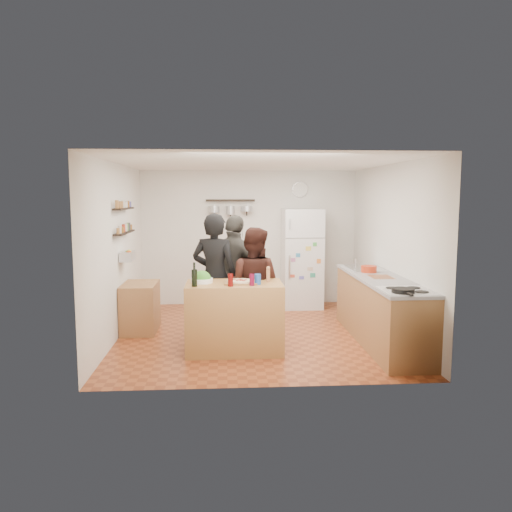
{
  "coord_description": "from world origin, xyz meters",
  "views": [
    {
      "loc": [
        -0.47,
        -7.21,
        2.04
      ],
      "look_at": [
        0.0,
        0.1,
        1.15
      ],
      "focal_mm": 35.0,
      "sensor_mm": 36.0,
      "label": 1
    }
  ],
  "objects": [
    {
      "name": "salad_bowl",
      "position": [
        -0.76,
        -0.76,
        0.94
      ],
      "size": [
        0.29,
        0.29,
        0.06
      ],
      "primitive_type": "cylinder",
      "color": "white",
      "rests_on": "prep_island"
    },
    {
      "name": "person_center",
      "position": [
        -0.07,
        -0.39,
        0.8
      ],
      "size": [
        0.97,
        0.89,
        1.61
      ],
      "primitive_type": "imported",
      "rotation": [
        0.0,
        0.0,
        2.69
      ],
      "color": "black",
      "rests_on": "floor"
    },
    {
      "name": "pizza",
      "position": [
        -0.26,
        -0.83,
        0.94
      ],
      "size": [
        0.34,
        0.34,
        0.02
      ],
      "primitive_type": "cylinder",
      "color": "#CDB887",
      "rests_on": "pizza_board"
    },
    {
      "name": "spice_shelf_upper",
      "position": [
        -1.93,
        0.2,
        1.85
      ],
      "size": [
        0.12,
        1.0,
        0.02
      ],
      "primitive_type": "cube",
      "color": "black",
      "rests_on": "left_wall"
    },
    {
      "name": "produce_basket",
      "position": [
        -1.9,
        0.2,
        1.15
      ],
      "size": [
        0.18,
        0.35,
        0.14
      ],
      "primitive_type": "cube",
      "color": "silver",
      "rests_on": "left_wall"
    },
    {
      "name": "prep_island",
      "position": [
        -0.34,
        -0.81,
        0.46
      ],
      "size": [
        1.25,
        0.72,
        0.91
      ],
      "primitive_type": "cube",
      "color": "#A6703D",
      "rests_on": "floor"
    },
    {
      "name": "wall_clock",
      "position": [
        0.95,
        2.08,
        2.15
      ],
      "size": [
        0.3,
        0.03,
        0.3
      ],
      "primitive_type": "cylinder",
      "rotation": [
        1.57,
        0.0,
        0.0
      ],
      "color": "silver",
      "rests_on": "back_wall"
    },
    {
      "name": "pizza_board",
      "position": [
        -0.26,
        -0.83,
        0.92
      ],
      "size": [
        0.42,
        0.34,
        0.02
      ],
      "primitive_type": "cube",
      "color": "brown",
      "rests_on": "prep_island"
    },
    {
      "name": "red_bowl",
      "position": [
        1.65,
        -0.09,
        0.97
      ],
      "size": [
        0.23,
        0.23,
        0.1
      ],
      "primitive_type": "cylinder",
      "color": "#B62F14",
      "rests_on": "counter_run"
    },
    {
      "name": "pot_rack",
      "position": [
        -0.35,
        2.0,
        1.95
      ],
      "size": [
        0.9,
        0.04,
        0.04
      ],
      "primitive_type": "cube",
      "color": "black",
      "rests_on": "back_wall"
    },
    {
      "name": "wine_glass_far",
      "position": [
        -0.12,
        -1.01,
        0.98
      ],
      "size": [
        0.06,
        0.06,
        0.15
      ],
      "primitive_type": "cylinder",
      "color": "#5C0723",
      "rests_on": "prep_island"
    },
    {
      "name": "sink",
      "position": [
        1.7,
        0.3,
        0.92
      ],
      "size": [
        0.5,
        0.8,
        0.03
      ],
      "primitive_type": "cube",
      "color": "silver",
      "rests_on": "counter_run"
    },
    {
      "name": "salt_canister",
      "position": [
        -0.04,
        -0.93,
        0.98
      ],
      "size": [
        0.08,
        0.08,
        0.13
      ],
      "primitive_type": "cylinder",
      "color": "#1C4C9B",
      "rests_on": "prep_island"
    },
    {
      "name": "cutting_board",
      "position": [
        1.7,
        -0.51,
        0.91
      ],
      "size": [
        0.3,
        0.4,
        0.02
      ],
      "primitive_type": "cube",
      "color": "#9A5B38",
      "rests_on": "counter_run"
    },
    {
      "name": "person_back",
      "position": [
        -0.3,
        0.2,
        0.88
      ],
      "size": [
        1.06,
        0.99,
        1.76
      ],
      "primitive_type": "imported",
      "rotation": [
        0.0,
        0.0,
        2.44
      ],
      "color": "#32312D",
      "rests_on": "floor"
    },
    {
      "name": "wine_bottle",
      "position": [
        -0.84,
        -1.03,
        1.02
      ],
      "size": [
        0.07,
        0.07,
        0.21
      ],
      "primitive_type": "cylinder",
      "color": "black",
      "rests_on": "prep_island"
    },
    {
      "name": "stove_top",
      "position": [
        1.7,
        -1.5,
        0.91
      ],
      "size": [
        0.6,
        0.62,
        0.02
      ],
      "primitive_type": "cube",
      "color": "white",
      "rests_on": "counter_run"
    },
    {
      "name": "room_shell",
      "position": [
        0.0,
        0.39,
        1.25
      ],
      "size": [
        4.2,
        4.2,
        4.2
      ],
      "color": "brown",
      "rests_on": "ground"
    },
    {
      "name": "fridge",
      "position": [
        0.95,
        1.75,
        0.9
      ],
      "size": [
        0.7,
        0.68,
        1.8
      ],
      "primitive_type": "cube",
      "color": "white",
      "rests_on": "floor"
    },
    {
      "name": "side_table",
      "position": [
        -1.74,
        0.25,
        0.36
      ],
      "size": [
        0.5,
        0.8,
        0.73
      ],
      "primitive_type": "cube",
      "color": "#AC7D48",
      "rests_on": "floor"
    },
    {
      "name": "counter_run",
      "position": [
        1.7,
        -0.55,
        0.45
      ],
      "size": [
        0.63,
        2.63,
        0.9
      ],
      "primitive_type": "cube",
      "color": "#9E7042",
      "rests_on": "floor"
    },
    {
      "name": "wine_glass_near",
      "position": [
        -0.39,
        -1.05,
        0.99
      ],
      "size": [
        0.07,
        0.07,
        0.16
      ],
      "primitive_type": "cylinder",
      "color": "#560807",
      "rests_on": "prep_island"
    },
    {
      "name": "person_left",
      "position": [
        -0.61,
        -0.22,
        0.9
      ],
      "size": [
        0.75,
        0.61,
        1.8
      ],
      "primitive_type": "imported",
      "rotation": [
        0.0,
        0.0,
        2.84
      ],
      "color": "black",
      "rests_on": "floor"
    },
    {
      "name": "pepper_mill",
      "position": [
        0.11,
        -0.76,
        0.99
      ],
      "size": [
        0.05,
        0.05,
        0.16
      ],
      "primitive_type": "cylinder",
      "color": "#A56E45",
      "rests_on": "prep_island"
    },
    {
      "name": "skillet",
      "position": [
        1.6,
        -1.64,
        0.95
      ],
      "size": [
        0.26,
        0.26,
        0.05
      ],
      "primitive_type": "cylinder",
      "color": "black",
      "rests_on": "stove_top"
    },
    {
      "name": "spice_shelf_lower",
      "position": [
        -1.93,
        0.2,
        1.5
      ],
      "size": [
        0.12,
        1.0,
        0.02
      ],
      "primitive_type": "cube",
      "color": "black",
      "rests_on": "left_wall"
    }
  ]
}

